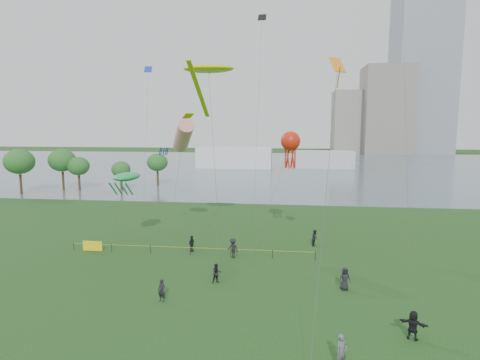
# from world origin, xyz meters

# --- Properties ---
(ground_plane) EXTENTS (400.00, 400.00, 0.00)m
(ground_plane) POSITION_xyz_m (0.00, 0.00, 0.00)
(ground_plane) COLOR #133511
(lake) EXTENTS (400.00, 120.00, 0.08)m
(lake) POSITION_xyz_m (0.00, 100.00, 0.02)
(lake) COLOR slate
(lake) RESTS_ON ground_plane
(tower) EXTENTS (24.00, 24.00, 120.00)m
(tower) POSITION_xyz_m (62.00, 168.00, 60.00)
(tower) COLOR gray
(tower) RESTS_ON ground_plane
(building_mid) EXTENTS (20.00, 20.00, 38.00)m
(building_mid) POSITION_xyz_m (46.00, 162.00, 19.00)
(building_mid) COLOR slate
(building_mid) RESTS_ON ground_plane
(building_low) EXTENTS (16.00, 18.00, 28.00)m
(building_low) POSITION_xyz_m (32.00, 168.00, 14.00)
(building_low) COLOR gray
(building_low) RESTS_ON ground_plane
(pavilion_left) EXTENTS (22.00, 8.00, 6.00)m
(pavilion_left) POSITION_xyz_m (-12.00, 95.00, 3.00)
(pavilion_left) COLOR white
(pavilion_left) RESTS_ON ground_plane
(pavilion_right) EXTENTS (18.00, 7.00, 5.00)m
(pavilion_right) POSITION_xyz_m (14.00, 98.00, 2.50)
(pavilion_right) COLOR silver
(pavilion_right) RESTS_ON ground_plane
(trees) EXTENTS (26.00, 18.38, 8.28)m
(trees) POSITION_xyz_m (-36.62, 49.26, 5.39)
(trees) COLOR #372819
(trees) RESTS_ON ground_plane
(fence) EXTENTS (24.07, 0.07, 1.05)m
(fence) POSITION_xyz_m (-11.49, 13.96, 0.55)
(fence) COLOR black
(fence) RESTS_ON ground_plane
(kite_flyer) EXTENTS (0.81, 0.75, 1.85)m
(kite_flyer) POSITION_xyz_m (6.88, -3.00, 0.92)
(kite_flyer) COLOR #57595E
(kite_flyer) RESTS_ON ground_plane
(spectator_a) EXTENTS (0.97, 0.91, 1.58)m
(spectator_a) POSITION_xyz_m (-1.57, 7.44, 0.79)
(spectator_a) COLOR black
(spectator_a) RESTS_ON ground_plane
(spectator_b) EXTENTS (1.41, 1.26, 1.90)m
(spectator_b) POSITION_xyz_m (-1.13, 13.70, 0.95)
(spectator_b) COLOR black
(spectator_b) RESTS_ON ground_plane
(spectator_c) EXTENTS (0.65, 1.02, 1.62)m
(spectator_c) POSITION_xyz_m (-5.49, 15.13, 0.81)
(spectator_c) COLOR black
(spectator_c) RESTS_ON ground_plane
(spectator_d) EXTENTS (0.96, 0.73, 1.76)m
(spectator_d) POSITION_xyz_m (8.41, 7.27, 0.88)
(spectator_d) COLOR black
(spectator_d) RESTS_ON ground_plane
(spectator_e) EXTENTS (1.69, 1.15, 1.75)m
(spectator_e) POSITION_xyz_m (11.41, 0.40, 0.88)
(spectator_e) COLOR black
(spectator_e) RESTS_ON ground_plane
(spectator_f) EXTENTS (0.66, 0.51, 1.63)m
(spectator_f) POSITION_xyz_m (-4.86, 3.61, 0.81)
(spectator_f) COLOR black
(spectator_f) RESTS_ON ground_plane
(spectator_g) EXTENTS (0.90, 1.00, 1.69)m
(spectator_g) POSITION_xyz_m (6.88, 18.56, 0.85)
(spectator_g) COLOR black
(spectator_g) RESTS_ON ground_plane
(kite_stingray) EXTENTS (4.77, 9.97, 18.12)m
(kite_stingray) POSITION_xyz_m (-3.55, 14.77, 17.66)
(kite_stingray) COLOR #3F3F42
(kite_windsock) EXTENTS (4.17, 7.04, 13.27)m
(kite_windsock) POSITION_xyz_m (-7.20, 18.98, 11.41)
(kite_windsock) COLOR #3F3F42
(kite_creature) EXTENTS (2.89, 4.61, 7.76)m
(kite_creature) POSITION_xyz_m (-12.34, 15.92, 7.32)
(kite_creature) COLOR #3F3F42
(kite_octopus) EXTENTS (4.59, 9.06, 11.91)m
(kite_octopus) POSITION_xyz_m (4.16, 20.14, 10.77)
(kite_octopus) COLOR #3F3F42
(kite_delta) EXTENTS (3.00, 13.43, 17.40)m
(kite_delta) POSITION_xyz_m (7.24, 6.68, 15.70)
(kite_delta) COLOR #3F3F42
(small_kites) EXTENTS (27.67, 9.03, 7.75)m
(small_kites) POSITION_xyz_m (0.59, 21.40, 23.18)
(small_kites) COLOR #1933B2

